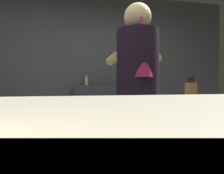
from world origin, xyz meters
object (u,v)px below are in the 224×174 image
object	(u,v)px
chefs_knife	(151,101)
bottle_hot_sauce	(119,80)
bartender	(138,94)
knife_block	(191,91)
bottle_vinegar	(87,81)
mixing_bowl	(66,100)

from	to	relation	value
chefs_knife	bottle_hot_sauce	world-z (taller)	bottle_hot_sauce
bartender	knife_block	bearing A→B (deg)	-60.88
bottle_vinegar	bartender	bearing A→B (deg)	-79.94
bartender	bottle_vinegar	size ratio (longest dim) A/B	9.63
mixing_bowl	chefs_knife	bearing A→B (deg)	-2.33
chefs_knife	bottle_hot_sauce	xyz separation A→B (m)	(-0.06, 1.24, 0.25)
bartender	mixing_bowl	size ratio (longest dim) A/B	9.01
bottle_hot_sauce	bottle_vinegar	distance (m)	0.56
bartender	mixing_bowl	distance (m)	0.74
knife_block	bottle_vinegar	world-z (taller)	bottle_vinegar
mixing_bowl	chefs_knife	xyz separation A→B (m)	(0.87, -0.04, -0.02)
mixing_bowl	bottle_vinegar	bearing A→B (deg)	78.74
knife_block	bottle_hot_sauce	xyz separation A→B (m)	(-0.53, 1.24, 0.15)
knife_block	bartender	bearing A→B (deg)	-151.38
bartender	bottle_hot_sauce	distance (m)	1.67
bottle_hot_sauce	bottle_vinegar	world-z (taller)	bottle_hot_sauce
bottle_vinegar	chefs_knife	bearing A→B (deg)	-66.70
knife_block	bottle_hot_sauce	distance (m)	1.36
bottle_hot_sauce	bartender	bearing A→B (deg)	-97.51
mixing_bowl	bottle_vinegar	size ratio (longest dim) A/B	1.07
knife_block	bottle_vinegar	bearing A→B (deg)	127.45
knife_block	chefs_knife	world-z (taller)	knife_block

